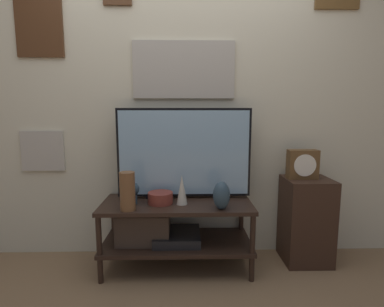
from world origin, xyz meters
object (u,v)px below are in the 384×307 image
(vase_tall_ceramic, at_px, (127,191))
(vase_slim_bronze, at_px, (182,190))
(vase_wide_bowl, at_px, (160,198))
(vase_urn_stoneware, at_px, (221,195))
(decorative_bust, at_px, (133,191))
(television, at_px, (184,153))
(mantel_clock, at_px, (303,164))

(vase_tall_ceramic, distance_m, vase_slim_bronze, 0.40)
(vase_wide_bowl, distance_m, vase_slim_bronze, 0.18)
(vase_urn_stoneware, height_order, decorative_bust, vase_urn_stoneware)
(television, bearing_deg, vase_urn_stoneware, -45.96)
(vase_urn_stoneware, relative_size, vase_slim_bronze, 0.89)
(vase_tall_ceramic, height_order, decorative_bust, vase_tall_ceramic)
(decorative_bust, bearing_deg, mantel_clock, 4.99)
(mantel_clock, bearing_deg, vase_tall_ceramic, -169.11)
(vase_wide_bowl, xyz_separation_m, vase_urn_stoneware, (0.45, -0.14, 0.06))
(television, height_order, vase_wide_bowl, television)
(vase_wide_bowl, bearing_deg, vase_urn_stoneware, -17.53)
(television, xyz_separation_m, vase_slim_bronze, (-0.02, -0.16, -0.26))
(vase_wide_bowl, relative_size, decorative_bust, 1.14)
(vase_tall_ceramic, bearing_deg, decorative_bust, 85.60)
(vase_slim_bronze, bearing_deg, vase_wide_bowl, 171.89)
(television, xyz_separation_m, vase_tall_ceramic, (-0.40, -0.28, -0.23))
(vase_urn_stoneware, bearing_deg, vase_tall_ceramic, -179.46)
(vase_wide_bowl, height_order, decorative_bust, decorative_bust)
(television, relative_size, vase_slim_bronze, 4.65)
(decorative_bust, height_order, mantel_clock, mantel_clock)
(television, bearing_deg, decorative_bust, -160.23)
(television, xyz_separation_m, decorative_bust, (-0.39, -0.14, -0.27))
(television, height_order, vase_slim_bronze, television)
(vase_wide_bowl, relative_size, vase_tall_ceramic, 0.69)
(vase_tall_ceramic, bearing_deg, vase_wide_bowl, 34.10)
(television, relative_size, vase_urn_stoneware, 5.23)
(television, relative_size, vase_wide_bowl, 5.58)
(decorative_bust, distance_m, mantel_clock, 1.35)
(television, height_order, mantel_clock, television)
(vase_wide_bowl, xyz_separation_m, mantel_clock, (1.13, 0.11, 0.24))
(vase_urn_stoneware, bearing_deg, decorative_bust, 168.30)
(vase_slim_bronze, relative_size, mantel_clock, 0.97)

